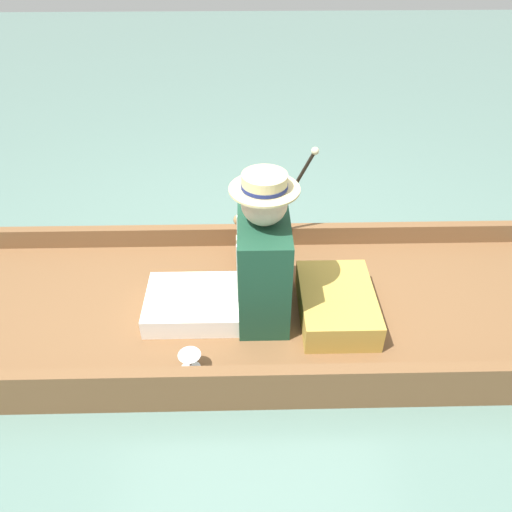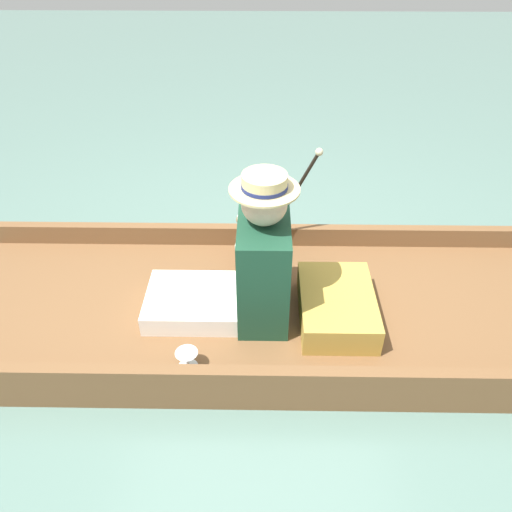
{
  "view_description": "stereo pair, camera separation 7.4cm",
  "coord_description": "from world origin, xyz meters",
  "px_view_note": "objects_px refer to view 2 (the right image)",
  "views": [
    {
      "loc": [
        -1.99,
        0.05,
        1.96
      ],
      "look_at": [
        -0.05,
        0.01,
        0.49
      ],
      "focal_mm": 35.0,
      "sensor_mm": 36.0,
      "label": 1
    },
    {
      "loc": [
        -1.99,
        -0.02,
        1.96
      ],
      "look_at": [
        -0.05,
        0.01,
        0.49
      ],
      "focal_mm": 35.0,
      "sensor_mm": 36.0,
      "label": 2
    }
  ],
  "objects_px": {
    "teddy_bear": "(252,237)",
    "seated_person": "(247,267)",
    "wine_glass": "(187,357)",
    "walking_cane": "(295,193)"
  },
  "relations": [
    {
      "from": "wine_glass",
      "to": "walking_cane",
      "type": "bearing_deg",
      "value": -29.28
    },
    {
      "from": "teddy_bear",
      "to": "wine_glass",
      "type": "distance_m",
      "value": 0.86
    },
    {
      "from": "seated_person",
      "to": "walking_cane",
      "type": "distance_m",
      "value": 0.61
    },
    {
      "from": "walking_cane",
      "to": "teddy_bear",
      "type": "bearing_deg",
      "value": 119.12
    },
    {
      "from": "seated_person",
      "to": "teddy_bear",
      "type": "height_order",
      "value": "seated_person"
    },
    {
      "from": "teddy_bear",
      "to": "wine_glass",
      "type": "height_order",
      "value": "teddy_bear"
    },
    {
      "from": "teddy_bear",
      "to": "seated_person",
      "type": "bearing_deg",
      "value": 178.01
    },
    {
      "from": "teddy_bear",
      "to": "walking_cane",
      "type": "relative_size",
      "value": 0.6
    },
    {
      "from": "teddy_bear",
      "to": "wine_glass",
      "type": "xyz_separation_m",
      "value": [
        -0.8,
        0.29,
        -0.12
      ]
    },
    {
      "from": "seated_person",
      "to": "wine_glass",
      "type": "bearing_deg",
      "value": 134.79
    }
  ]
}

